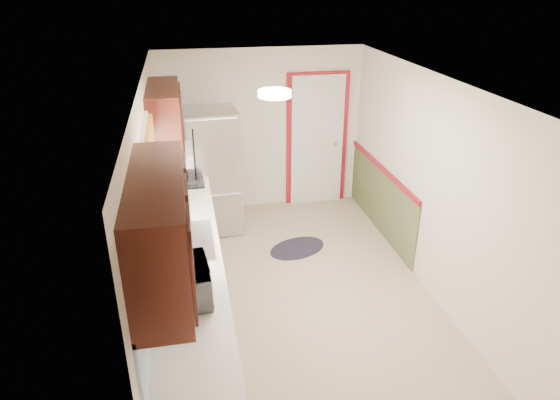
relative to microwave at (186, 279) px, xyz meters
name	(u,v)px	position (x,y,z in m)	size (l,w,h in m)	color
room_shell	(300,200)	(1.20, 1.14, 0.08)	(3.20, 5.20, 2.52)	tan
kitchen_run	(183,258)	(-0.04, 0.85, -0.31)	(0.63, 4.00, 2.20)	#38130C
back_wall_trim	(330,153)	(2.19, 3.35, -0.23)	(1.12, 2.30, 2.08)	maroon
ceiling_fixture	(275,94)	(0.90, 0.94, 1.24)	(0.30, 0.30, 0.06)	#FFD88C
microwave	(186,279)	(0.00, 0.00, 0.00)	(0.54, 0.30, 0.36)	white
refrigerator	(213,172)	(0.42, 2.98, -0.26)	(0.76, 0.74, 1.72)	#B7B7BC
rug	(297,248)	(1.43, 2.17, -1.12)	(0.80, 0.51, 0.01)	black
cooktop	(183,180)	(0.01, 2.54, -0.17)	(0.52, 0.62, 0.02)	black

